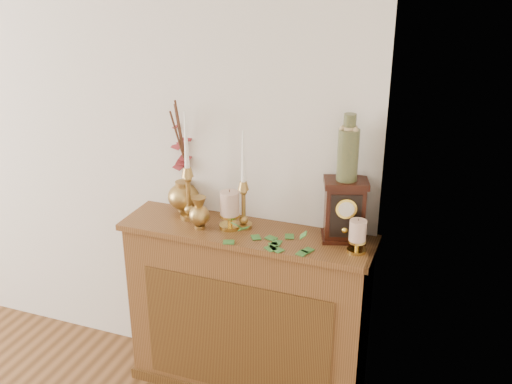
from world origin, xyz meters
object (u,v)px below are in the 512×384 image
at_px(ceramic_vase, 348,151).
at_px(candlestick_center, 243,197).
at_px(mantel_clock, 345,211).
at_px(ginger_jar, 184,159).
at_px(bud_vase, 199,213).
at_px(candlestick_left, 188,185).

bearing_deg(ceramic_vase, candlestick_center, -174.63).
bearing_deg(mantel_clock, ginger_jar, 156.63).
bearing_deg(mantel_clock, bud_vase, 172.82).
bearing_deg(mantel_clock, candlestick_center, 167.17).
bearing_deg(ginger_jar, mantel_clock, -5.49).
relative_size(candlestick_left, candlestick_center, 1.13).
xyz_separation_m(bud_vase, mantel_clock, (0.67, 0.13, 0.06)).
relative_size(candlestick_center, ginger_jar, 0.82).
bearing_deg(ginger_jar, candlestick_center, -18.40).
bearing_deg(ginger_jar, ceramic_vase, -5.32).
xyz_separation_m(bud_vase, ceramic_vase, (0.67, 0.13, 0.35)).
xyz_separation_m(candlestick_left, candlestick_center, (0.29, -0.00, -0.02)).
height_order(bud_vase, mantel_clock, mantel_clock).
relative_size(candlestick_left, ceramic_vase, 1.81).
xyz_separation_m(candlestick_center, bud_vase, (-0.19, -0.08, -0.08)).
xyz_separation_m(candlestick_left, bud_vase, (0.10, -0.09, -0.10)).
height_order(bud_vase, ceramic_vase, ceramic_vase).
xyz_separation_m(candlestick_left, mantel_clock, (0.77, 0.04, -0.03)).
bearing_deg(candlestick_center, candlestick_left, 179.03).
height_order(candlestick_center, mantel_clock, candlestick_center).
bearing_deg(candlestick_center, mantel_clock, 5.05).
bearing_deg(ceramic_vase, candlestick_left, -177.04).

